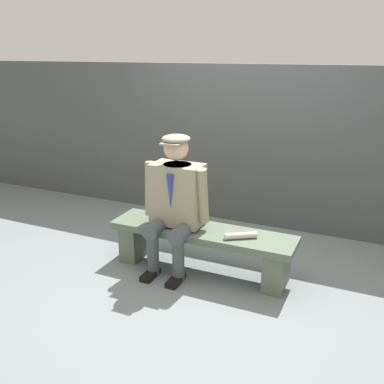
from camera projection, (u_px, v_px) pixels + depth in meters
ground_plane at (201, 270)px, 4.15m from camera, size 30.00×30.00×0.00m
bench at (201, 242)px, 4.06m from camera, size 1.77×0.43×0.43m
seated_man at (175, 198)px, 3.99m from camera, size 0.64×0.58×1.30m
rolled_magazine at (241, 236)px, 3.81m from camera, size 0.27×0.20×0.06m
stadium_wall at (250, 146)px, 5.12m from camera, size 12.00×0.24×1.87m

